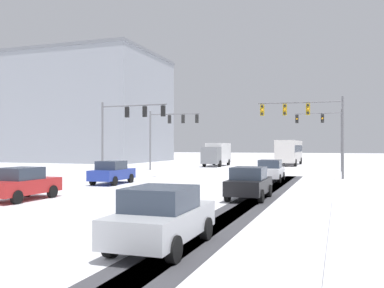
# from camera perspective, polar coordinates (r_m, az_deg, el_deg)

# --- Properties ---
(wheel_track_left_lane) EXTENTS (0.84, 31.88, 0.01)m
(wheel_track_left_lane) POSITION_cam_1_polar(r_m,az_deg,el_deg) (22.46, 10.53, -7.08)
(wheel_track_left_lane) COLOR #424247
(wheel_track_left_lane) RESTS_ON ground
(wheel_track_right_lane) EXTENTS (1.20, 31.88, 0.01)m
(wheel_track_right_lane) POSITION_cam_1_polar(r_m,az_deg,el_deg) (22.61, 8.25, -7.04)
(wheel_track_right_lane) COLOR #424247
(wheel_track_right_lane) RESTS_ON ground
(wheel_track_center) EXTENTS (0.83, 31.88, 0.01)m
(wheel_track_center) POSITION_cam_1_polar(r_m,az_deg,el_deg) (22.55, 9.05, -7.05)
(wheel_track_center) COLOR #424247
(wheel_track_center) RESTS_ON ground
(sidewalk_kerb_right) EXTENTS (4.00, 31.88, 0.12)m
(sidewalk_kerb_right) POSITION_cam_1_polar(r_m,az_deg,el_deg) (20.84, 23.92, -7.45)
(sidewalk_kerb_right) COLOR white
(sidewalk_kerb_right) RESTS_ON ground
(traffic_signal_far_left) EXTENTS (5.74, 0.55, 6.50)m
(traffic_signal_far_left) POSITION_cam_1_polar(r_m,az_deg,el_deg) (46.10, -3.03, 2.39)
(traffic_signal_far_left) COLOR slate
(traffic_signal_far_left) RESTS_ON ground
(traffic_signal_near_right) EXTENTS (6.55, 0.81, 6.50)m
(traffic_signal_near_right) POSITION_cam_1_polar(r_m,az_deg,el_deg) (34.46, 15.33, 3.32)
(traffic_signal_near_right) COLOR slate
(traffic_signal_near_right) RESTS_ON ground
(traffic_signal_near_left) EXTENTS (6.36, 0.60, 6.50)m
(traffic_signal_near_left) POSITION_cam_1_polar(r_m,az_deg,el_deg) (36.71, -8.71, 3.09)
(traffic_signal_near_left) COLOR slate
(traffic_signal_near_left) RESTS_ON ground
(traffic_signal_far_right) EXTENTS (4.87, 0.45, 6.50)m
(traffic_signal_far_right) POSITION_cam_1_polar(r_m,az_deg,el_deg) (46.62, 17.51, 2.13)
(traffic_signal_far_right) COLOR slate
(traffic_signal_far_right) RESTS_ON ground
(car_white_lead) EXTENTS (1.89, 4.13, 1.62)m
(car_white_lead) POSITION_cam_1_polar(r_m,az_deg,el_deg) (32.32, 10.50, -3.53)
(car_white_lead) COLOR silver
(car_white_lead) RESTS_ON ground
(car_blue_second) EXTENTS (1.97, 4.17, 1.62)m
(car_blue_second) POSITION_cam_1_polar(r_m,az_deg,el_deg) (30.20, -10.72, -3.77)
(car_blue_second) COLOR #233899
(car_blue_second) RESTS_ON ground
(car_black_third) EXTENTS (1.85, 4.11, 1.62)m
(car_black_third) POSITION_cam_1_polar(r_m,az_deg,el_deg) (21.46, 7.71, -5.22)
(car_black_third) COLOR black
(car_black_third) RESTS_ON ground
(car_red_fourth) EXTENTS (1.85, 4.11, 1.62)m
(car_red_fourth) POSITION_cam_1_polar(r_m,az_deg,el_deg) (22.53, -21.99, -4.97)
(car_red_fourth) COLOR red
(car_red_fourth) RESTS_ON ground
(car_silver_fifth) EXTENTS (1.86, 4.11, 1.62)m
(car_silver_fifth) POSITION_cam_1_polar(r_m,az_deg,el_deg) (11.26, -4.06, -9.80)
(car_silver_fifth) COLOR #B7BABF
(car_silver_fifth) RESTS_ON ground
(bus_oncoming) EXTENTS (2.76, 11.03, 3.38)m
(bus_oncoming) POSITION_cam_1_polar(r_m,az_deg,el_deg) (59.61, 13.00, -0.88)
(bus_oncoming) COLOR silver
(bus_oncoming) RESTS_ON ground
(box_truck_delivery) EXTENTS (2.39, 7.43, 3.02)m
(box_truck_delivery) POSITION_cam_1_polar(r_m,az_deg,el_deg) (55.56, 3.36, -1.30)
(box_truck_delivery) COLOR slate
(box_truck_delivery) RESTS_ON ground
(office_building_far_left_block) EXTENTS (27.33, 19.73, 18.08)m
(office_building_far_left_block) POSITION_cam_1_polar(r_m,az_deg,el_deg) (76.17, -14.74, 4.58)
(office_building_far_left_block) COLOR #9399A3
(office_building_far_left_block) RESTS_ON ground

